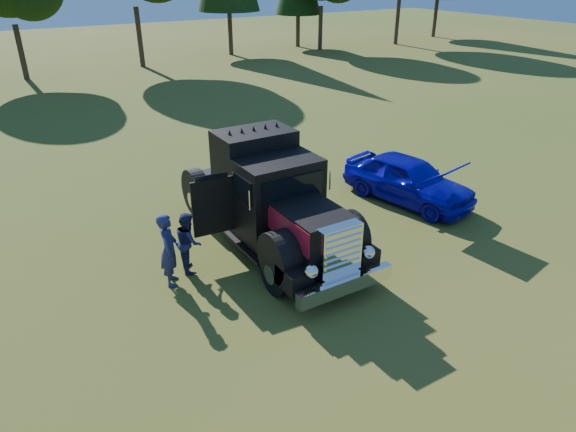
{
  "coord_description": "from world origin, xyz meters",
  "views": [
    {
      "loc": [
        -7.17,
        -9.12,
        6.98
      ],
      "look_at": [
        -1.1,
        0.84,
        1.2
      ],
      "focal_mm": 32.0,
      "sensor_mm": 36.0,
      "label": 1
    }
  ],
  "objects_px": {
    "diamond_t_truck": "(271,202)",
    "spectator_near": "(169,250)",
    "hotrod_coupe": "(408,179)",
    "spectator_far": "(188,242)"
  },
  "relations": [
    {
      "from": "spectator_far",
      "to": "spectator_near",
      "type": "bearing_deg",
      "value": 133.2
    },
    {
      "from": "hotrod_coupe",
      "to": "spectator_near",
      "type": "height_order",
      "value": "hotrod_coupe"
    },
    {
      "from": "diamond_t_truck",
      "to": "spectator_near",
      "type": "xyz_separation_m",
      "value": [
        -2.99,
        -0.41,
        -0.36
      ]
    },
    {
      "from": "hotrod_coupe",
      "to": "spectator_far",
      "type": "distance_m",
      "value": 7.55
    },
    {
      "from": "hotrod_coupe",
      "to": "spectator_far",
      "type": "xyz_separation_m",
      "value": [
        -7.55,
        -0.25,
        0.03
      ]
    },
    {
      "from": "hotrod_coupe",
      "to": "spectator_near",
      "type": "bearing_deg",
      "value": -175.66
    },
    {
      "from": "diamond_t_truck",
      "to": "spectator_near",
      "type": "distance_m",
      "value": 3.04
    },
    {
      "from": "diamond_t_truck",
      "to": "hotrod_coupe",
      "type": "distance_m",
      "value": 5.21
    },
    {
      "from": "diamond_t_truck",
      "to": "spectator_near",
      "type": "relative_size",
      "value": 3.89
    },
    {
      "from": "diamond_t_truck",
      "to": "hotrod_coupe",
      "type": "xyz_separation_m",
      "value": [
        5.17,
        0.21,
        -0.53
      ]
    }
  ]
}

